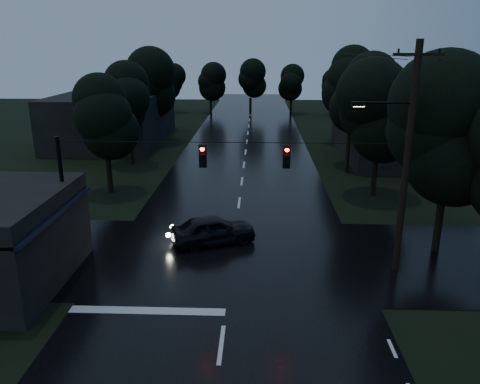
{
  "coord_description": "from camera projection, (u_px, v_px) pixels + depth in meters",
  "views": [
    {
      "loc": [
        1.17,
        -8.57,
        9.76
      ],
      "look_at": [
        0.33,
        12.97,
        2.97
      ],
      "focal_mm": 35.0,
      "sensor_mm": 36.0,
      "label": 1
    }
  ],
  "objects": [
    {
      "name": "tree_left_b",
      "position": [
        128.0,
        98.0,
        38.41
      ],
      "size": [
        4.2,
        4.2,
        8.85
      ],
      "color": "black",
      "rests_on": "ground"
    },
    {
      "name": "main_road",
      "position": [
        244.0,
        165.0,
        39.74
      ],
      "size": [
        12.0,
        120.0,
        0.02
      ],
      "primitive_type": "cube",
      "color": "black",
      "rests_on": "ground"
    },
    {
      "name": "tree_left_c",
      "position": [
        148.0,
        83.0,
        47.85
      ],
      "size": [
        4.48,
        4.48,
        9.44
      ],
      "color": "black",
      "rests_on": "ground"
    },
    {
      "name": "utility_pole_far",
      "position": [
        350.0,
        124.0,
        36.36
      ],
      "size": [
        2.0,
        0.3,
        7.5
      ],
      "color": "black",
      "rests_on": "ground"
    },
    {
      "name": "cross_street",
      "position": [
        232.0,
        256.0,
        22.58
      ],
      "size": [
        60.0,
        9.0,
        0.02
      ],
      "primitive_type": "cube",
      "color": "black",
      "rests_on": "ground"
    },
    {
      "name": "anchor_pole_left",
      "position": [
        65.0,
        202.0,
        21.01
      ],
      "size": [
        0.18,
        0.18,
        6.0
      ],
      "primitive_type": "cylinder",
      "color": "black",
      "rests_on": "ground"
    },
    {
      "name": "span_signals",
      "position": [
        244.0,
        155.0,
        20.03
      ],
      "size": [
        15.0,
        0.37,
        1.12
      ],
      "color": "black",
      "rests_on": "ground"
    },
    {
      "name": "building_far_left",
      "position": [
        114.0,
        117.0,
        49.04
      ],
      "size": [
        10.0,
        16.0,
        5.0
      ],
      "primitive_type": "cube",
      "color": "black",
      "rests_on": "ground"
    },
    {
      "name": "tree_right_a",
      "position": [
        380.0,
        112.0,
        30.09
      ],
      "size": [
        4.2,
        4.2,
        8.85
      ],
      "color": "black",
      "rests_on": "ground"
    },
    {
      "name": "utility_pole_main",
      "position": [
        405.0,
        156.0,
        19.78
      ],
      "size": [
        3.5,
        0.3,
        10.0
      ],
      "color": "black",
      "rests_on": "ground"
    },
    {
      "name": "building_far_right",
      "position": [
        399.0,
        132.0,
        42.37
      ],
      "size": [
        10.0,
        14.0,
        4.4
      ],
      "primitive_type": "cube",
      "color": "black",
      "rests_on": "ground"
    },
    {
      "name": "tree_corner_near",
      "position": [
        451.0,
        131.0,
        21.37
      ],
      "size": [
        4.48,
        4.48,
        9.44
      ],
      "color": "black",
      "rests_on": "ground"
    },
    {
      "name": "tree_left_a",
      "position": [
        104.0,
        117.0,
        30.87
      ],
      "size": [
        3.92,
        3.92,
        8.26
      ],
      "color": "black",
      "rests_on": "ground"
    },
    {
      "name": "tree_right_b",
      "position": [
        363.0,
        94.0,
        37.58
      ],
      "size": [
        4.48,
        4.48,
        9.44
      ],
      "color": "black",
      "rests_on": "ground"
    },
    {
      "name": "tree_right_c",
      "position": [
        348.0,
        80.0,
        46.98
      ],
      "size": [
        4.76,
        4.76,
        10.03
      ],
      "color": "black",
      "rests_on": "ground"
    },
    {
      "name": "car",
      "position": [
        213.0,
        230.0,
        23.88
      ],
      "size": [
        4.68,
        3.21,
        1.48
      ],
      "primitive_type": "imported",
      "rotation": [
        0.0,
        0.0,
        1.95
      ],
      "color": "black",
      "rests_on": "ground"
    }
  ]
}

